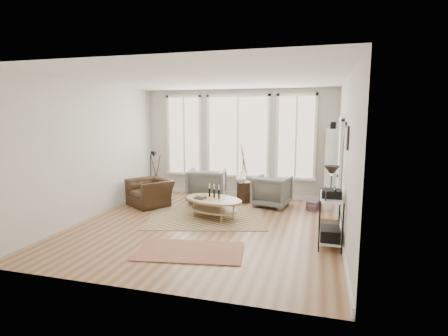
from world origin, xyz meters
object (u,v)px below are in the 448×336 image
(armchair_right, at_px, (272,191))
(side_table, at_px, (244,175))
(bookcase, at_px, (331,168))
(low_shelf, at_px, (330,214))
(armchair_left, at_px, (207,185))
(coffee_table, at_px, (213,203))
(accent_chair, at_px, (150,192))

(armchair_right, bearing_deg, side_table, -6.32)
(bookcase, relative_size, low_shelf, 1.58)
(armchair_left, bearing_deg, coffee_table, 104.25)
(side_table, bearing_deg, armchair_right, -17.62)
(armchair_right, xyz_separation_m, accent_chair, (-2.92, -0.71, -0.06))
(bookcase, relative_size, side_table, 1.39)
(armchair_left, height_order, side_table, side_table)
(side_table, bearing_deg, coffee_table, -102.45)
(coffee_table, distance_m, armchair_right, 1.71)
(bookcase, bearing_deg, low_shelf, -91.28)
(bookcase, height_order, side_table, bookcase)
(side_table, bearing_deg, low_shelf, -49.17)
(coffee_table, height_order, armchair_left, armchair_left)
(armchair_left, bearing_deg, side_table, -174.21)
(bookcase, height_order, coffee_table, bookcase)
(low_shelf, relative_size, armchair_left, 1.37)
(armchair_left, height_order, armchair_right, armchair_left)
(armchair_right, height_order, side_table, side_table)
(coffee_table, distance_m, armchair_left, 1.43)
(bookcase, height_order, armchair_right, bookcase)
(side_table, bearing_deg, accent_chair, -156.34)
(armchair_right, xyz_separation_m, side_table, (-0.76, 0.24, 0.33))
(armchair_left, height_order, accent_chair, armchair_left)
(bookcase, xyz_separation_m, armchair_right, (-1.37, -0.37, -0.58))
(low_shelf, bearing_deg, bookcase, 88.72)
(coffee_table, relative_size, armchair_left, 1.66)
(armchair_right, distance_m, accent_chair, 3.00)
(low_shelf, distance_m, coffee_table, 2.56)
(armchair_left, xyz_separation_m, armchair_right, (1.67, 0.00, -0.05))
(coffee_table, xyz_separation_m, side_table, (0.34, 1.55, 0.38))
(low_shelf, distance_m, armchair_right, 2.53)
(bookcase, distance_m, armchair_right, 1.53)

